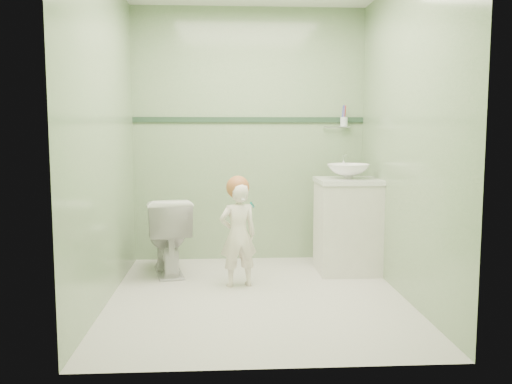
{
  "coord_description": "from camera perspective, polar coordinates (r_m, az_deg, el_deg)",
  "views": [
    {
      "loc": [
        -0.24,
        -3.98,
        1.25
      ],
      "look_at": [
        0.0,
        0.15,
        0.78
      ],
      "focal_mm": 38.21,
      "sensor_mm": 36.0,
      "label": 1
    }
  ],
  "objects": [
    {
      "name": "hair_cap",
      "position": [
        4.33,
        -1.92,
        0.5
      ],
      "size": [
        0.19,
        0.19,
        0.19
      ],
      "primitive_type": "sphere",
      "color": "#A76133",
      "rests_on": "toddler"
    },
    {
      "name": "counter",
      "position": [
        4.83,
        9.61,
        1.16
      ],
      "size": [
        0.54,
        0.52,
        0.04
      ],
      "primitive_type": "cube",
      "color": "white",
      "rests_on": "vanity"
    },
    {
      "name": "vanity",
      "position": [
        4.88,
        9.52,
        -3.64
      ],
      "size": [
        0.52,
        0.5,
        0.8
      ],
      "primitive_type": "cube",
      "color": "silver",
      "rests_on": "ground"
    },
    {
      "name": "teal_toothbrush",
      "position": [
        4.22,
        -0.5,
        -1.3
      ],
      "size": [
        0.11,
        0.14,
        0.08
      ],
      "color": "#0A7C78",
      "rests_on": "toddler"
    },
    {
      "name": "basin",
      "position": [
        4.82,
        9.63,
        2.15
      ],
      "size": [
        0.37,
        0.37,
        0.13
      ],
      "primitive_type": "imported",
      "color": "white",
      "rests_on": "counter"
    },
    {
      "name": "cup_holder",
      "position": [
        5.29,
        9.1,
        7.27
      ],
      "size": [
        0.26,
        0.07,
        0.21
      ],
      "color": "silver",
      "rests_on": "room_shell"
    },
    {
      "name": "ground",
      "position": [
        4.18,
        0.12,
        -10.92
      ],
      "size": [
        2.5,
        2.5,
        0.0
      ],
      "primitive_type": "plane",
      "color": "beige",
      "rests_on": "ground"
    },
    {
      "name": "toddler",
      "position": [
        4.36,
        -1.89,
        -4.53
      ],
      "size": [
        0.34,
        0.27,
        0.83
      ],
      "primitive_type": "imported",
      "rotation": [
        0.0,
        0.0,
        3.38
      ],
      "color": "white",
      "rests_on": "ground"
    },
    {
      "name": "trim_stripe",
      "position": [
        5.23,
        -0.71,
        7.58
      ],
      "size": [
        2.2,
        0.02,
        0.05
      ],
      "primitive_type": "cube",
      "color": "#28432F",
      "rests_on": "room_shell"
    },
    {
      "name": "toilet",
      "position": [
        4.83,
        -9.25,
        -4.51
      ],
      "size": [
        0.5,
        0.72,
        0.67
      ],
      "primitive_type": "imported",
      "rotation": [
        0.0,
        0.0,
        3.35
      ],
      "color": "white",
      "rests_on": "ground"
    },
    {
      "name": "room_shell",
      "position": [
        3.99,
        0.13,
        5.76
      ],
      "size": [
        2.5,
        2.54,
        2.4
      ],
      "color": "#85A978",
      "rests_on": "ground"
    },
    {
      "name": "faucet",
      "position": [
        4.99,
        9.17,
        3.23
      ],
      "size": [
        0.03,
        0.13,
        0.18
      ],
      "color": "silver",
      "rests_on": "counter"
    }
  ]
}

